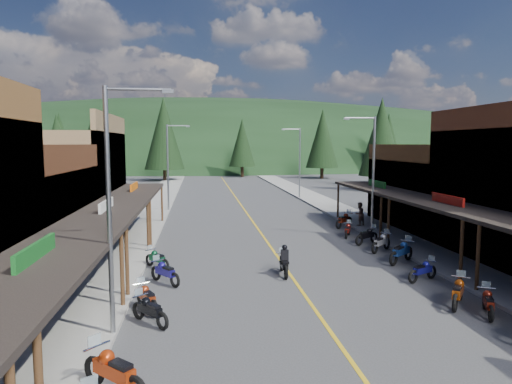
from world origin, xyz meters
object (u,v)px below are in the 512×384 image
object	(u,v)px
bike_east_7	(423,270)
bike_east_10	(367,235)
pine_4	(322,138)
bike_east_5	(488,301)
streetlight_0	(114,200)
bike_west_4	(114,370)
shop_west_3	(56,184)
rider_on_bike	(284,263)
pine_2	(164,134)
bike_west_7	(165,271)
shop_east_3	(441,193)
bike_east_8	(401,251)
streetlight_3	(298,160)
streetlight_1	(169,163)
pine_5	(381,136)
bike_east_12	(344,219)
bike_west_8	(157,258)
pine_7	(60,139)
bike_west_6	(147,297)
pine_6	(455,143)
pine_1	(94,139)
pine_10	(106,140)
pine_3	(242,143)
pedestrian_east_b	(359,214)
pine_9	(388,143)
pine_11	(381,137)
bike_east_6	(458,291)
pine_8	(57,146)
bike_east_11	(348,229)
bike_west_5	(150,309)
streetlight_2	(371,171)

from	to	relation	value
bike_east_7	bike_east_10	size ratio (longest dim) A/B	0.92
pine_4	bike_east_5	xyz separation A→B (m)	(-11.92, -65.82, -6.70)
streetlight_0	bike_west_4	distance (m)	5.23
shop_west_3	bike_west_4	xyz separation A→B (m)	(7.36, -20.86, -2.85)
shop_west_3	rider_on_bike	distance (m)	17.70
streetlight_0	bike_east_10	size ratio (longest dim) A/B	3.89
pine_2	bike_west_7	world-z (taller)	pine_2
streetlight_0	shop_east_3	bearing A→B (deg)	39.88
bike_east_8	pine_2	bearing A→B (deg)	157.67
streetlight_3	streetlight_1	bearing A→B (deg)	-150.09
pine_5	bike_east_12	xyz separation A→B (m)	(-27.54, -60.12, -7.36)
streetlight_0	bike_west_8	distance (m)	9.06
pine_7	bike_west_4	distance (m)	89.54
bike_west_6	bike_east_8	size ratio (longest dim) A/B	0.84
pine_6	bike_east_8	world-z (taller)	pine_6
bike_west_6	bike_east_7	distance (m)	12.24
pine_1	pine_10	size ratio (longest dim) A/B	1.08
bike_east_7	pine_10	bearing A→B (deg)	178.05
bike_west_6	bike_east_12	distance (m)	20.18
shop_west_3	bike_west_6	size ratio (longest dim) A/B	5.57
pine_5	bike_east_7	bearing A→B (deg)	-111.00
bike_east_8	bike_west_6	bearing A→B (deg)	-104.91
bike_east_5	bike_east_7	world-z (taller)	bike_east_7
pine_3	pedestrian_east_b	size ratio (longest dim) A/B	6.27
shop_west_3	bike_west_4	size ratio (longest dim) A/B	4.66
bike_west_4	pine_9	bearing A→B (deg)	14.42
pine_11	pine_4	bearing A→B (deg)	95.19
pine_1	bike_east_5	world-z (taller)	pine_1
pine_9	pedestrian_east_b	distance (m)	37.34
bike_east_12	bike_east_10	bearing A→B (deg)	-47.02
shop_east_3	bike_east_6	xyz separation A→B (m)	(-8.21, -16.06, -1.92)
pine_3	pine_11	size ratio (longest dim) A/B	0.89
bike_east_12	pedestrian_east_b	bearing A→B (deg)	46.16
pine_6	bike_west_6	xyz separation A→B (m)	(-52.26, -67.79, -5.92)
bike_east_5	bike_east_12	xyz separation A→B (m)	(0.38, 17.70, 0.10)
pine_10	bike_west_4	distance (m)	60.98
shop_west_3	pine_8	size ratio (longest dim) A/B	1.09
bike_east_7	bike_east_11	world-z (taller)	bike_east_7
bike_east_8	streetlight_3	bearing A→B (deg)	140.13
streetlight_3	bike_west_5	world-z (taller)	streetlight_3
bike_west_5	pine_3	bearing A→B (deg)	41.19
streetlight_2	pine_8	distance (m)	43.18
streetlight_3	bike_east_5	size ratio (longest dim) A/B	4.26
streetlight_2	pine_6	bearing A→B (deg)	55.11
pine_2	bike_west_6	world-z (taller)	pine_2
streetlight_2	bike_east_7	world-z (taller)	streetlight_2
streetlight_1	bike_west_6	xyz separation A→B (m)	(0.70, -25.79, -3.90)
bike_west_5	bike_east_10	distance (m)	16.55
streetlight_0	pine_11	distance (m)	51.67
bike_west_7	pine_11	bearing A→B (deg)	17.86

